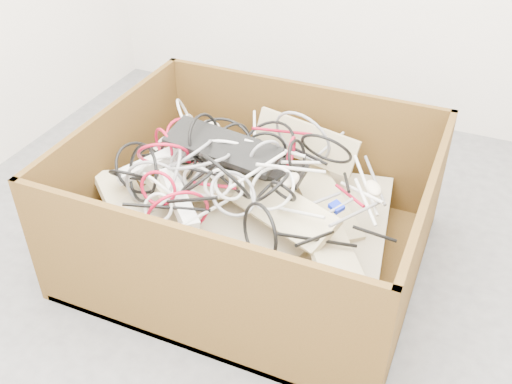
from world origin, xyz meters
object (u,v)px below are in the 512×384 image
at_px(power_strip_left, 152,163).
at_px(power_strip_right, 179,199).
at_px(cardboard_box, 250,228).
at_px(vga_plug, 336,207).

xyz_separation_m(power_strip_left, power_strip_right, (0.20, -0.15, -0.01)).
height_order(cardboard_box, power_strip_right, cardboard_box).
distance_m(cardboard_box, vga_plug, 0.39).
bearing_deg(cardboard_box, power_strip_left, -173.41).
relative_size(power_strip_left, power_strip_right, 1.00).
bearing_deg(power_strip_left, vga_plug, -41.13).
bearing_deg(cardboard_box, vga_plug, -0.40).
distance_m(cardboard_box, power_strip_left, 0.45).
relative_size(cardboard_box, vga_plug, 27.52).
relative_size(cardboard_box, power_strip_right, 4.32).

